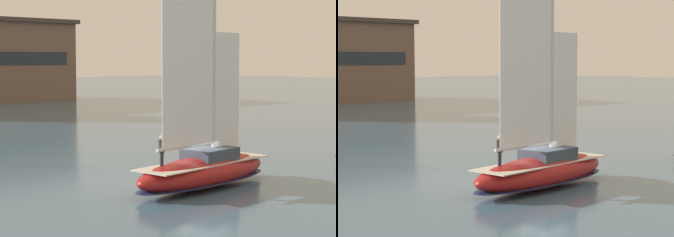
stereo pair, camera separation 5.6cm
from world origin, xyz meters
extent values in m
plane|color=#42667F|center=(0.00, 0.00, 0.00)|extent=(400.00, 400.00, 0.00)
ellipsoid|color=maroon|center=(0.00, 0.00, 0.89)|extent=(10.77, 4.09, 1.79)
ellipsoid|color=#19234C|center=(0.00, 0.00, 0.40)|extent=(10.88, 4.13, 0.21)
cube|color=beige|center=(0.00, 0.00, 1.41)|extent=(9.46, 3.48, 0.06)
cube|color=#333D4C|center=(0.52, 0.06, 1.81)|extent=(3.15, 2.37, 0.74)
cylinder|color=silver|center=(0.84, 0.09, 8.01)|extent=(0.21, 0.21, 13.14)
cylinder|color=silver|center=(-1.51, -0.17, 2.50)|extent=(4.72, 0.70, 0.18)
cube|color=white|center=(-1.33, -0.15, 7.88)|extent=(4.33, 0.51, 10.77)
cube|color=white|center=(2.08, 0.23, 5.06)|extent=(2.30, 0.28, 7.22)
cylinder|color=#232838|center=(-3.17, 0.00, 1.87)|extent=(0.22, 0.22, 0.85)
cylinder|color=#262628|center=(-3.17, 0.00, 2.62)|extent=(0.38, 0.38, 0.65)
sphere|color=tan|center=(-3.17, 0.00, 3.06)|extent=(0.24, 0.24, 0.24)
camera|label=1|loc=(-25.74, -25.34, 7.12)|focal=70.00mm
camera|label=2|loc=(-25.70, -25.38, 7.12)|focal=70.00mm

